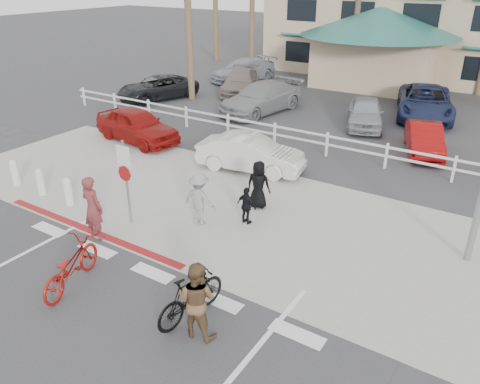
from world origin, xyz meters
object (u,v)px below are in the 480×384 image
Objects in this scene: car_white_sedan at (250,153)px; sign_post at (126,178)px; car_red_compact at (137,125)px; bike_red at (70,266)px; bike_black at (191,296)px.

sign_post is at bearing 161.06° from car_white_sedan.
car_white_sedan is 0.94× the size of car_red_compact.
bike_red is at bearing -136.09° from car_red_compact.
car_white_sedan reaches higher than bike_red.
car_white_sedan is at bearing -58.40° from bike_black.
car_red_compact is (-9.14, 7.88, 0.16)m from bike_black.
sign_post is 0.68× the size of car_red_compact.
bike_black is (3.10, 0.63, 0.01)m from bike_red.
car_white_sedan is at bearing 80.93° from sign_post.
bike_red is 8.38m from car_white_sedan.
sign_post is at bearing -129.26° from car_red_compact.
bike_red is at bearing 20.28° from bike_black.
car_red_compact reaches higher than car_white_sedan.
bike_black is 12.07m from car_red_compact.
sign_post is at bearing -20.83° from bike_black.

